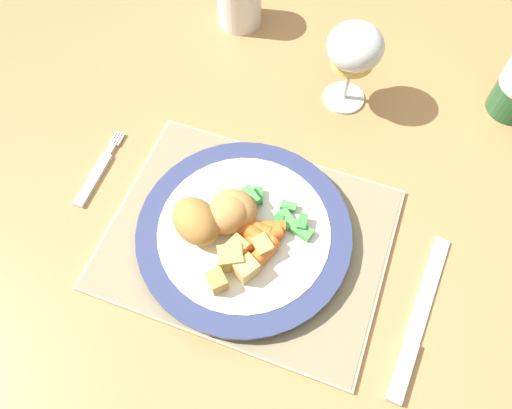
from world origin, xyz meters
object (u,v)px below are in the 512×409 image
object	(u,v)px
dinner_plate	(244,233)
wine_glass	(354,50)
fork	(97,174)
dining_table	(278,168)
table_knife	(415,330)

from	to	relation	value
dinner_plate	wine_glass	bearing A→B (deg)	77.92
fork	dining_table	bearing A→B (deg)	36.21
table_knife	wine_glass	size ratio (longest dim) A/B	1.62
dinner_plate	table_knife	bearing A→B (deg)	-10.21
fork	table_knife	size ratio (longest dim) A/B	0.59
dining_table	table_knife	world-z (taller)	table_knife
dining_table	dinner_plate	distance (m)	0.21
table_knife	wine_glass	distance (m)	0.36
fork	table_knife	world-z (taller)	table_knife
fork	wine_glass	bearing A→B (deg)	41.29
table_knife	wine_glass	xyz separation A→B (m)	(-0.17, 0.30, 0.09)
dinner_plate	fork	distance (m)	0.22
table_knife	wine_glass	world-z (taller)	wine_glass
wine_glass	fork	bearing A→B (deg)	-138.71
dinner_plate	wine_glass	distance (m)	0.28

